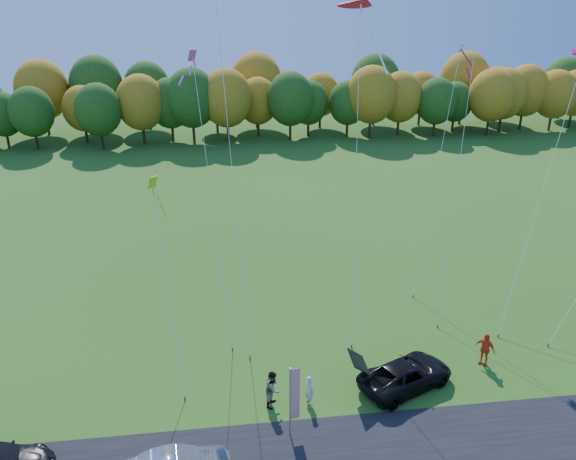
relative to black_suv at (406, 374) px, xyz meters
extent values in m
plane|color=#2C5616|center=(-5.54, -0.81, -0.72)|extent=(160.00, 160.00, 0.00)
imported|color=black|center=(0.00, 0.00, 0.00)|extent=(5.71, 4.29, 1.44)
imported|color=silver|center=(-5.21, -0.67, 0.08)|extent=(0.58, 0.69, 1.61)
imported|color=gray|center=(-7.01, -0.54, 0.25)|extent=(1.05, 1.16, 1.94)
imported|color=#E84315|center=(4.89, 1.32, 0.25)|extent=(1.10, 1.16, 1.93)
cylinder|color=#999999|center=(-6.45, -2.68, 1.14)|extent=(0.06, 0.06, 3.73)
cube|color=red|center=(-6.22, -2.64, 1.52)|extent=(0.46, 0.12, 2.79)
cube|color=navy|center=(-6.22, -2.61, 2.55)|extent=(0.46, 0.11, 0.73)
cylinder|color=#4C3F33|center=(-7.93, 3.36, -0.62)|extent=(0.08, 0.08, 0.20)
cylinder|color=#4C3F33|center=(3.73, 5.10, -0.62)|extent=(0.08, 0.08, 0.20)
cylinder|color=#4C3F33|center=(-2.00, 3.70, -0.62)|extent=(0.08, 0.08, 0.20)
cone|color=red|center=(-0.25, 12.36, 17.78)|extent=(2.65, 2.03, 2.90)
cylinder|color=#4C3F33|center=(6.97, 3.66, -0.62)|extent=(0.08, 0.08, 0.20)
cylinder|color=#4C3F33|center=(-11.43, 0.33, -0.62)|extent=(0.08, 0.08, 0.20)
cube|color=#C4E818|center=(-12.71, 6.49, 8.91)|extent=(1.14, 1.14, 1.35)
cylinder|color=#4C3F33|center=(3.48, 8.91, -0.62)|extent=(0.08, 0.08, 0.20)
cube|color=white|center=(7.12, 14.08, 14.94)|extent=(1.15, 1.15, 1.36)
cylinder|color=#4C3F33|center=(-8.88, 4.32, -0.62)|extent=(0.08, 0.08, 0.20)
cube|color=#E44C85|center=(-10.35, 11.34, 14.95)|extent=(1.13, 1.13, 1.34)
cylinder|color=#4C3F33|center=(9.40, 2.38, -0.62)|extent=(0.08, 0.08, 0.20)
camera|label=1|loc=(-9.13, -22.92, 18.34)|focal=35.00mm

